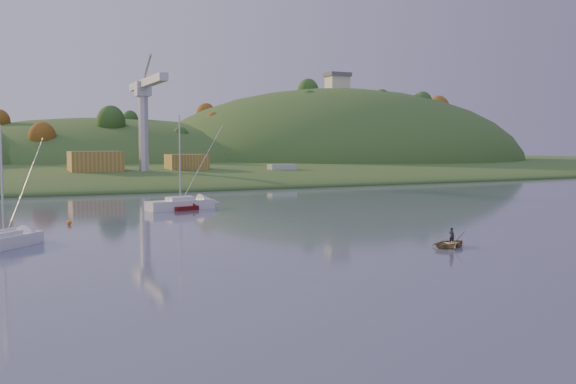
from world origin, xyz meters
name	(u,v)px	position (x,y,z in m)	size (l,w,h in m)	color
far_shore	(71,168)	(0.00, 230.00, 0.00)	(620.00, 220.00, 1.50)	#2B4A1D
shore_slope	(101,175)	(0.00, 165.00, 0.00)	(640.00, 150.00, 7.00)	#2B4A1D
hill_center	(108,169)	(10.00, 210.00, 0.00)	(140.00, 120.00, 36.00)	#2B4A1D
hill_right	(337,167)	(95.00, 195.00, 0.00)	(150.00, 130.00, 60.00)	#2B4A1D
hilltop_house	(337,81)	(95.00, 195.00, 33.40)	(9.00, 7.00, 6.45)	beige
hillside_trees	(90,172)	(0.00, 185.00, 0.00)	(280.00, 50.00, 32.00)	#284B1B
wharf	(155,177)	(5.00, 122.00, 1.20)	(42.00, 16.00, 2.40)	slate
shed_west	(95,162)	(-8.00, 123.00, 4.80)	(11.00, 8.00, 4.80)	olive
shed_east	(187,163)	(13.00, 124.00, 4.40)	(9.00, 7.00, 4.00)	olive
dock_crane	(145,105)	(2.00, 118.39, 17.17)	(3.20, 28.00, 20.30)	#B7B7BC
sailboat_near	(4,240)	(-29.40, 35.78, 0.68)	(6.62, 6.92, 10.23)	white
sailboat_far	(180,204)	(-7.11, 60.39, 0.80)	(9.39, 4.36, 12.55)	silver
canoe	(452,243)	(4.52, 19.89, 0.35)	(2.39, 3.35, 0.69)	#978753
paddler	(452,239)	(4.52, 19.89, 0.70)	(0.51, 0.34, 1.40)	black
red_tender	(190,208)	(-6.04, 59.38, 0.28)	(4.09, 2.24, 1.32)	#5D0E0D
work_vessel	(282,175)	(35.00, 118.00, 1.41)	(15.56, 6.09, 3.95)	slate
buoy_2	(69,223)	(-22.56, 49.50, 0.25)	(0.50, 0.50, 0.50)	orange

